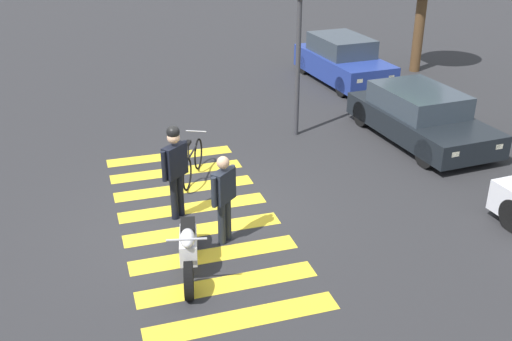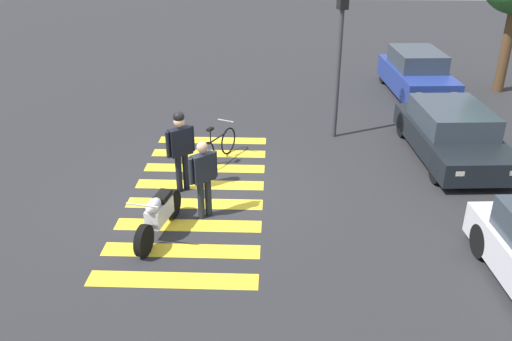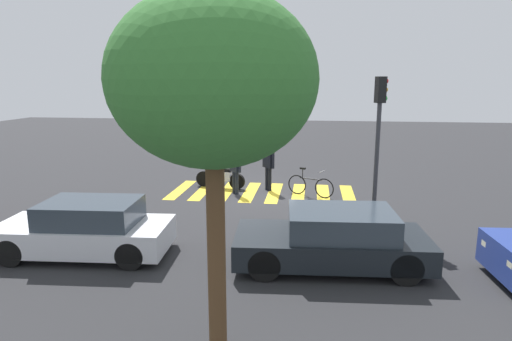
% 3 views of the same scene
% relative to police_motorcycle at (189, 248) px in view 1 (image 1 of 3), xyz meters
% --- Properties ---
extents(ground_plane, '(60.00, 60.00, 0.00)m').
position_rel_police_motorcycle_xyz_m(ground_plane, '(-1.70, 0.51, -0.45)').
color(ground_plane, '#2B2B2D').
extents(police_motorcycle, '(2.00, 0.71, 1.02)m').
position_rel_police_motorcycle_xyz_m(police_motorcycle, '(0.00, 0.00, 0.00)').
color(police_motorcycle, black).
rests_on(police_motorcycle, ground_plane).
extents(leaning_bicycle, '(1.64, 0.79, 1.02)m').
position_rel_police_motorcycle_xyz_m(leaning_bicycle, '(-3.47, 0.79, -0.06)').
color(leaning_bicycle, black).
rests_on(leaning_bicycle, ground_plane).
extents(officer_on_foot, '(0.48, 0.57, 1.90)m').
position_rel_police_motorcycle_xyz_m(officer_on_foot, '(-1.89, 0.16, 0.67)').
color(officer_on_foot, black).
rests_on(officer_on_foot, ground_plane).
extents(officer_by_motorcycle, '(0.47, 0.53, 1.68)m').
position_rel_police_motorcycle_xyz_m(officer_by_motorcycle, '(-0.74, 0.80, 0.51)').
color(officer_by_motorcycle, '#1E232D').
rests_on(officer_by_motorcycle, ground_plane).
extents(crosswalk_stripes, '(6.75, 2.98, 0.01)m').
position_rel_police_motorcycle_xyz_m(crosswalk_stripes, '(-1.70, 0.51, -0.45)').
color(crosswalk_stripes, yellow).
rests_on(crosswalk_stripes, ground_plane).
extents(car_blue_hatchback, '(4.19, 1.98, 1.49)m').
position_rel_police_motorcycle_xyz_m(car_blue_hatchback, '(-9.35, 7.10, 0.25)').
color(car_blue_hatchback, black).
rests_on(car_blue_hatchback, ground_plane).
extents(car_black_suv, '(4.36, 2.15, 1.30)m').
position_rel_police_motorcycle_xyz_m(car_black_suv, '(-4.03, 6.79, 0.18)').
color(car_black_suv, black).
rests_on(car_black_suv, ground_plane).
extents(traffic_light_pole, '(0.36, 0.31, 4.20)m').
position_rel_police_motorcycle_xyz_m(traffic_light_pole, '(-5.30, 3.91, 2.38)').
color(traffic_light_pole, '#38383D').
rests_on(traffic_light_pole, ground_plane).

